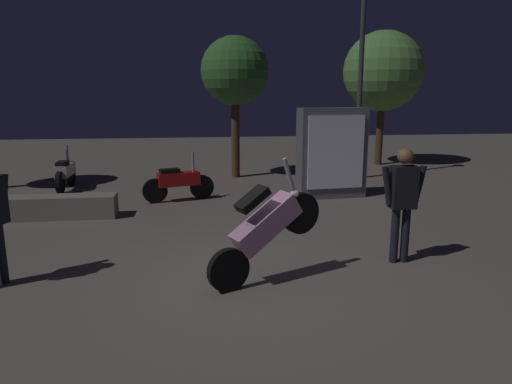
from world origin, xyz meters
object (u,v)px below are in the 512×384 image
at_px(motorcycle_pink_foreground, 265,228).
at_px(kiosk_billboard, 332,153).
at_px(streetlamp_near, 362,51).
at_px(motorcycle_white_parked_left, 65,173).
at_px(motorcycle_red_parked_right, 179,182).
at_px(person_rider_beside, 403,195).

xyz_separation_m(motorcycle_pink_foreground, kiosk_billboard, (2.28, 4.81, 0.31)).
xyz_separation_m(motorcycle_pink_foreground, streetlamp_near, (3.69, 7.04, 2.82)).
bearing_deg(kiosk_billboard, motorcycle_pink_foreground, 59.33).
height_order(motorcycle_pink_foreground, kiosk_billboard, kiosk_billboard).
bearing_deg(motorcycle_white_parked_left, kiosk_billboard, -105.31).
distance_m(motorcycle_red_parked_right, streetlamp_near, 6.28).
height_order(motorcycle_pink_foreground, streetlamp_near, streetlamp_near).
xyz_separation_m(motorcycle_white_parked_left, streetlamp_near, (7.91, 0.56, 3.12)).
height_order(person_rider_beside, kiosk_billboard, kiosk_billboard).
xyz_separation_m(motorcycle_red_parked_right, kiosk_billboard, (3.58, -0.03, 0.61)).
xyz_separation_m(person_rider_beside, streetlamp_near, (1.63, 6.55, 2.55)).
relative_size(motorcycle_red_parked_right, kiosk_billboard, 0.77).
bearing_deg(streetlamp_near, kiosk_billboard, -122.34).
height_order(motorcycle_white_parked_left, person_rider_beside, person_rider_beside).
bearing_deg(motorcycle_white_parked_left, streetlamp_near, -86.84).
bearing_deg(motorcycle_red_parked_right, motorcycle_pink_foreground, -91.68).
bearing_deg(streetlamp_near, person_rider_beside, -104.00).
bearing_deg(motorcycle_red_parked_right, person_rider_beside, -69.04).
distance_m(motorcycle_white_parked_left, person_rider_beside, 8.70).
relative_size(person_rider_beside, streetlamp_near, 0.30).
bearing_deg(kiosk_billboard, motorcycle_red_parked_right, -5.84).
bearing_deg(motorcycle_pink_foreground, motorcycle_red_parked_right, 80.84).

